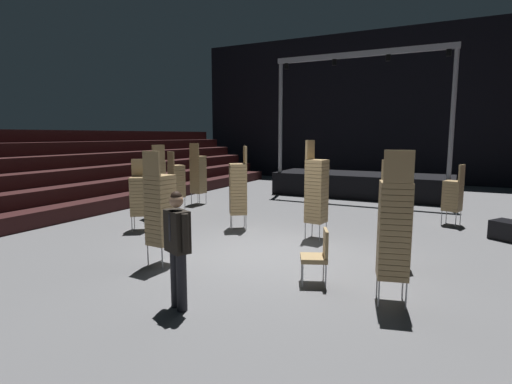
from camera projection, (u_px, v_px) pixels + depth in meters
ground_plane at (268, 256)px, 8.56m from camera, size 22.00×30.00×0.10m
arena_end_wall at (388, 107)px, 21.23m from camera, size 22.00×0.30×8.00m
bleacher_bank_left at (41, 171)px, 13.16m from camera, size 4.50×24.00×2.70m
stage_riser at (361, 182)px, 16.52m from camera, size 7.00×2.54×5.61m
man_with_tie at (177, 243)px, 5.70m from camera, size 0.56×0.37×1.73m
chair_stack_front_left at (238, 188)px, 10.66m from camera, size 0.61×0.61×2.22m
chair_stack_front_right at (316, 190)px, 9.64m from camera, size 0.49×0.49×2.39m
chair_stack_mid_left at (176, 180)px, 13.57m from camera, size 0.58×0.58×1.96m
chair_stack_mid_right at (395, 214)px, 7.59m from camera, size 0.62×0.62×2.05m
chair_stack_mid_centre at (160, 208)px, 7.68m from camera, size 0.47×0.47×2.22m
chair_stack_rear_left at (156, 181)px, 12.17m from camera, size 0.57×0.57×2.22m
chair_stack_rear_right at (198, 174)px, 14.54m from camera, size 0.47×0.47×2.22m
chair_stack_rear_centre at (139, 195)px, 10.53m from camera, size 0.61×0.61×1.88m
chair_stack_aisle_left at (453, 195)px, 11.15m from camera, size 0.55×0.55×1.71m
chair_stack_aisle_right at (394, 228)px, 5.86m from camera, size 0.53×0.53×2.31m
loose_chair_near_man at (318, 253)px, 6.74m from camera, size 0.58×0.58×0.95m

